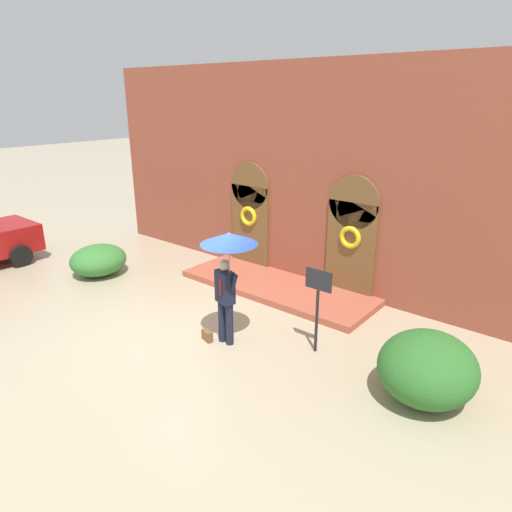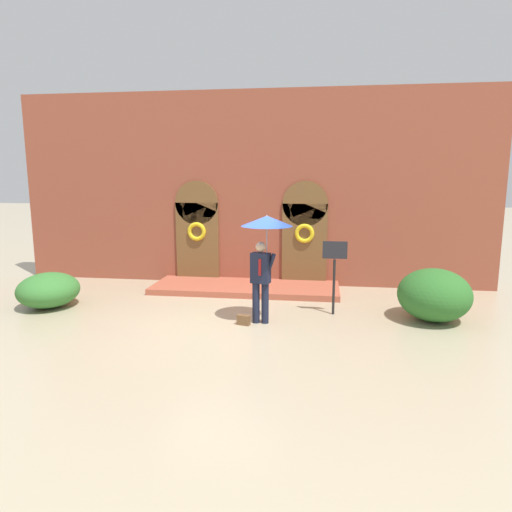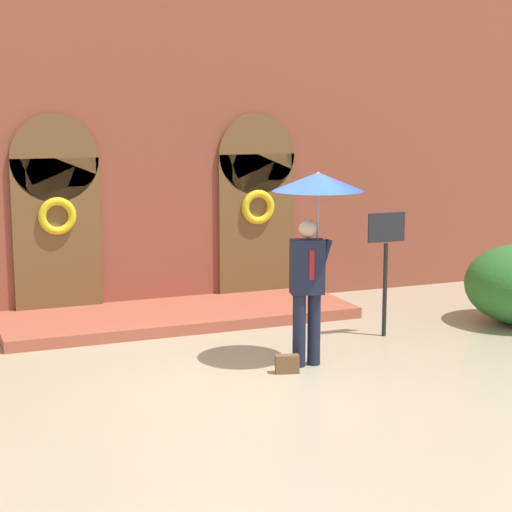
% 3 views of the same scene
% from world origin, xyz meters
% --- Properties ---
extents(ground_plane, '(80.00, 80.00, 0.00)m').
position_xyz_m(ground_plane, '(0.00, 0.00, 0.00)').
color(ground_plane, tan).
extents(building_facade, '(14.00, 2.30, 5.60)m').
position_xyz_m(building_facade, '(-0.00, 4.15, 2.68)').
color(building_facade, brown).
rests_on(building_facade, ground).
extents(person_with_umbrella, '(1.10, 1.10, 2.36)m').
position_xyz_m(person_with_umbrella, '(0.89, 0.28, 1.91)').
color(person_with_umbrella, '#191E33').
rests_on(person_with_umbrella, ground).
extents(handbag, '(0.30, 0.19, 0.22)m').
position_xyz_m(handbag, '(0.45, 0.08, 0.11)').
color(handbag, brown).
rests_on(handbag, ground).
extents(sign_post, '(0.56, 0.06, 1.72)m').
position_xyz_m(sign_post, '(2.39, 1.14, 1.16)').
color(sign_post, black).
rests_on(sign_post, ground).
extents(shrub_left, '(1.44, 1.57, 0.84)m').
position_xyz_m(shrub_left, '(-4.53, 0.78, 0.42)').
color(shrub_left, '#387A33').
rests_on(shrub_left, ground).
extents(shrub_right, '(1.59, 1.67, 1.17)m').
position_xyz_m(shrub_right, '(4.59, 1.01, 0.58)').
color(shrub_right, '#2D6B28').
rests_on(shrub_right, ground).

